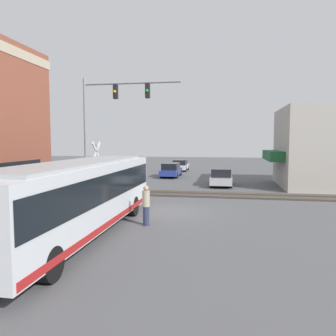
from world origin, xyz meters
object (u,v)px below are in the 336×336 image
object	(u,v)px
parked_car_white	(180,166)
pedestrian_near_bus	(146,205)
crossing_signal	(97,163)
city_bus	(79,195)
parked_car_silver	(221,178)
parked_car_blue	(171,170)

from	to	relation	value
parked_car_white	pedestrian_near_bus	xyz separation A→B (m)	(-27.40, -2.24, 0.28)
pedestrian_near_bus	crossing_signal	bearing A→B (deg)	36.25
city_bus	crossing_signal	bearing A→B (deg)	18.34
parked_car_white	city_bus	bearing A→B (deg)	180.00
crossing_signal	pedestrian_near_bus	xyz separation A→B (m)	(-7.30, -5.35, -1.35)
city_bus	crossing_signal	size ratio (longest dim) A/B	3.17
parked_car_silver	parked_car_white	distance (m)	14.53
parked_car_silver	parked_car_blue	xyz separation A→B (m)	(6.19, 5.40, -0.00)
city_bus	pedestrian_near_bus	xyz separation A→B (m)	(2.09, -2.24, -0.74)
parked_car_silver	pedestrian_near_bus	distance (m)	14.27
city_bus	crossing_signal	world-z (taller)	crossing_signal
crossing_signal	pedestrian_near_bus	distance (m)	9.15
city_bus	parked_car_blue	size ratio (longest dim) A/B	2.58
parked_car_silver	pedestrian_near_bus	xyz separation A→B (m)	(-13.91, 3.16, 0.24)
crossing_signal	city_bus	bearing A→B (deg)	-161.66
crossing_signal	parked_car_silver	xyz separation A→B (m)	(6.61, -8.51, -1.60)
city_bus	pedestrian_near_bus	size ratio (longest dim) A/B	6.58
parked_car_blue	pedestrian_near_bus	size ratio (longest dim) A/B	2.55
crossing_signal	parked_car_blue	xyz separation A→B (m)	(12.80, -3.11, -1.60)
parked_car_blue	parked_car_white	size ratio (longest dim) A/B	1.08
city_bus	parked_car_blue	world-z (taller)	city_bus
parked_car_silver	pedestrian_near_bus	size ratio (longest dim) A/B	2.33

